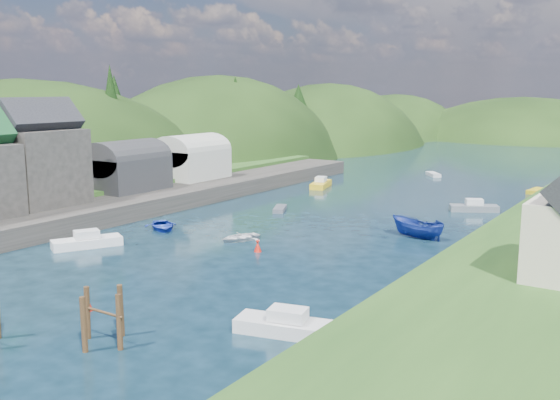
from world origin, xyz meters
The scene contains 10 objects.
ground centered at (0.00, 50.00, 0.00)m, with size 600.00×600.00×0.00m, color black.
hillside_left centered at (-45.00, 75.00, -8.03)m, with size 44.00×245.56×52.00m.
hill_trees centered at (0.46, 64.85, 11.12)m, with size 90.61×150.99×12.44m.
quay_left centered at (-24.00, 20.00, 1.00)m, with size 12.00×110.00×2.00m, color #2D2B28.
terrace_left_grass centered at (-31.00, 20.00, 1.25)m, with size 12.00×110.00×2.50m, color #234719.
boat_sheds centered at (-26.00, 39.00, 5.27)m, with size 7.00×21.00×7.50m.
piling_cluster_far centered at (4.97, 2.47, 1.30)m, with size 3.19×2.98×3.75m.
channel_buoy_near centered at (-0.13, 5.52, 0.48)m, with size 0.70×0.70×1.10m.
channel_buoy_far centered at (0.40, 23.81, 0.48)m, with size 0.70×0.70×1.10m.
moored_boats centered at (-2.99, 18.23, 0.66)m, with size 32.13×99.94×2.32m.
Camera 1 is at (31.73, -19.80, 14.25)m, focal length 40.00 mm.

